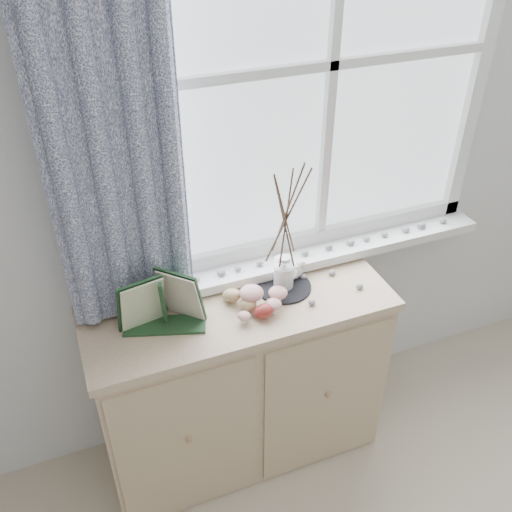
# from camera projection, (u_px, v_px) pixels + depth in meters

# --- Properties ---
(sideboard) EXTENTS (1.20, 0.45, 0.85)m
(sideboard) POSITION_uv_depth(u_px,v_px,m) (241.00, 382.00, 2.42)
(sideboard) COLOR beige
(sideboard) RESTS_ON ground
(botanical_book) EXTENTS (0.37, 0.23, 0.24)m
(botanical_book) POSITION_uv_depth(u_px,v_px,m) (164.00, 306.00, 1.99)
(botanical_book) COLOR #1D3D21
(botanical_book) RESTS_ON sideboard
(toadstool_cluster) EXTENTS (0.22, 0.15, 0.09)m
(toadstool_cluster) POSITION_uv_depth(u_px,v_px,m) (261.00, 297.00, 2.14)
(toadstool_cluster) COLOR white
(toadstool_cluster) RESTS_ON sideboard
(wooden_eggs) EXTENTS (0.14, 0.18, 0.08)m
(wooden_eggs) POSITION_uv_depth(u_px,v_px,m) (248.00, 303.00, 2.14)
(wooden_eggs) COLOR tan
(wooden_eggs) RESTS_ON sideboard
(songbird_figurine) EXTENTS (0.15, 0.07, 0.08)m
(songbird_figurine) POSITION_uv_depth(u_px,v_px,m) (290.00, 271.00, 2.29)
(songbird_figurine) COLOR silver
(songbird_figurine) RESTS_ON sideboard
(crocheted_doily) EXTENTS (0.22, 0.22, 0.01)m
(crocheted_doily) POSITION_uv_depth(u_px,v_px,m) (283.00, 286.00, 2.27)
(crocheted_doily) COLOR black
(crocheted_doily) RESTS_ON sideboard
(twig_pitcher) EXTENTS (0.25, 0.25, 0.59)m
(twig_pitcher) POSITION_uv_depth(u_px,v_px,m) (286.00, 214.00, 2.07)
(twig_pitcher) COLOR silver
(twig_pitcher) RESTS_ON crocheted_doily
(sideboard_pebbles) EXTENTS (0.33, 0.23, 0.02)m
(sideboard_pebbles) POSITION_uv_depth(u_px,v_px,m) (316.00, 283.00, 2.27)
(sideboard_pebbles) COLOR gray
(sideboard_pebbles) RESTS_ON sideboard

